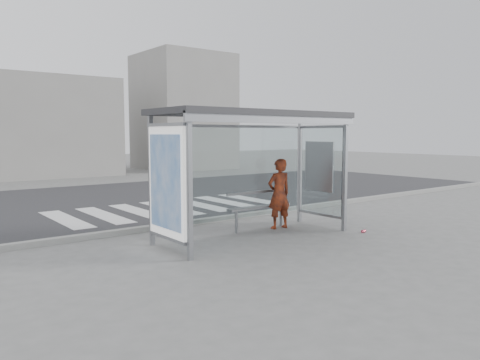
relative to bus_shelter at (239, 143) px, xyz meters
name	(u,v)px	position (x,y,z in m)	size (l,w,h in m)	color
ground	(255,237)	(0.37, -0.06, -1.98)	(80.00, 80.00, 0.00)	slate
road	(119,200)	(0.37, 6.94, -1.98)	(30.00, 10.00, 0.01)	#262629
curb	(204,221)	(0.37, 1.89, -1.92)	(30.00, 0.18, 0.12)	gray
crosswalk	(170,208)	(0.87, 4.44, -1.98)	(6.55, 3.00, 0.00)	silver
bus_shelter	(239,143)	(0.00, 0.00, 0.00)	(4.25, 1.65, 2.62)	gray
building_center	(30,127)	(0.37, 17.94, 0.52)	(8.00, 5.00, 5.00)	gray
building_right	(183,112)	(9.37, 17.94, 1.52)	(5.00, 5.00, 7.00)	gray
person	(279,194)	(1.41, 0.33, -1.18)	(0.58, 0.38, 1.60)	#D94414
bench	(259,207)	(0.98, 0.52, -1.46)	(1.69, 0.21, 0.87)	slate
soda_can	(364,231)	(2.57, -1.15, -1.95)	(0.06, 0.06, 0.12)	#CB3B54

